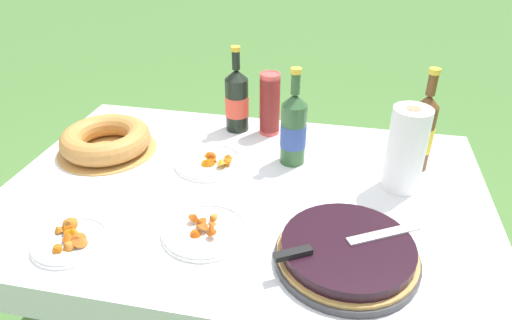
# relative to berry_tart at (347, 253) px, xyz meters

# --- Properties ---
(garden_table) EXTENTS (1.42, 0.96, 0.73)m
(garden_table) POSITION_rel_berry_tart_xyz_m (-0.31, 0.25, -0.11)
(garden_table) COLOR brown
(garden_table) RESTS_ON ground_plane
(tablecloth) EXTENTS (1.43, 0.97, 0.10)m
(tablecloth) POSITION_rel_berry_tart_xyz_m (-0.31, 0.25, -0.04)
(tablecloth) COLOR white
(tablecloth) RESTS_ON garden_table
(berry_tart) EXTENTS (0.35, 0.35, 0.06)m
(berry_tart) POSITION_rel_berry_tart_xyz_m (0.00, 0.00, 0.00)
(berry_tart) COLOR #38383D
(berry_tart) RESTS_ON tablecloth
(serving_knife) EXTENTS (0.34, 0.21, 0.01)m
(serving_knife) POSITION_rel_berry_tart_xyz_m (-0.03, -0.01, 0.04)
(serving_knife) COLOR silver
(serving_knife) RESTS_ON berry_tart
(bundt_cake) EXTENTS (0.33, 0.33, 0.08)m
(bundt_cake) POSITION_rel_berry_tart_xyz_m (-0.82, 0.38, 0.01)
(bundt_cake) COLOR tan
(bundt_cake) RESTS_ON tablecloth
(cup_stack) EXTENTS (0.07, 0.07, 0.23)m
(cup_stack) POSITION_rel_berry_tart_xyz_m (-0.30, 0.63, 0.09)
(cup_stack) COLOR #E04C47
(cup_stack) RESTS_ON tablecloth
(cider_bottle_green) EXTENTS (0.08, 0.08, 0.32)m
(cider_bottle_green) POSITION_rel_berry_tart_xyz_m (-0.19, 0.44, 0.09)
(cider_bottle_green) COLOR #2D562D
(cider_bottle_green) RESTS_ON tablecloth
(cider_bottle_amber) EXTENTS (0.07, 0.07, 0.33)m
(cider_bottle_amber) POSITION_rel_berry_tart_xyz_m (0.20, 0.48, 0.10)
(cider_bottle_amber) COLOR brown
(cider_bottle_amber) RESTS_ON tablecloth
(juice_bottle_red) EXTENTS (0.09, 0.09, 0.31)m
(juice_bottle_red) POSITION_rel_berry_tart_xyz_m (-0.42, 0.63, 0.09)
(juice_bottle_red) COLOR black
(juice_bottle_red) RESTS_ON tablecloth
(snack_plate_near) EXTENTS (0.23, 0.23, 0.05)m
(snack_plate_near) POSITION_rel_berry_tart_xyz_m (-0.36, 0.03, -0.02)
(snack_plate_near) COLOR white
(snack_plate_near) RESTS_ON tablecloth
(snack_plate_left) EXTENTS (0.19, 0.19, 0.06)m
(snack_plate_left) POSITION_rel_berry_tart_xyz_m (-0.68, -0.08, -0.01)
(snack_plate_left) COLOR white
(snack_plate_left) RESTS_ON tablecloth
(snack_plate_right) EXTENTS (0.23, 0.23, 0.05)m
(snack_plate_right) POSITION_rel_berry_tart_xyz_m (-0.45, 0.37, -0.02)
(snack_plate_right) COLOR white
(snack_plate_right) RESTS_ON tablecloth
(paper_towel_roll) EXTENTS (0.11, 0.11, 0.26)m
(paper_towel_roll) POSITION_rel_berry_tart_xyz_m (0.15, 0.36, 0.10)
(paper_towel_roll) COLOR white
(paper_towel_roll) RESTS_ON tablecloth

